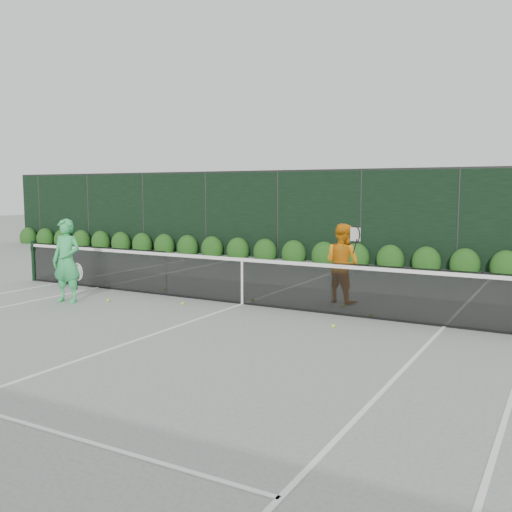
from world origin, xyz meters
The scene contains 8 objects.
ground centered at (0.00, 0.00, 0.00)m, with size 80.00×80.00×0.00m, color gray.
tennis_net centered at (-0.02, 0.00, 0.53)m, with size 12.90×0.10×1.07m.
player_woman centered at (-3.39, -1.61, 0.89)m, with size 0.72×0.54×1.78m.
player_man centered at (1.75, 1.23, 0.85)m, with size 0.98×0.87×1.69m.
court_lines centered at (0.00, 0.00, 0.01)m, with size 11.03×23.83×0.01m.
windscreen_fence centered at (0.00, -2.71, 1.51)m, with size 32.00×21.07×3.06m.
hedge_row centered at (0.00, 7.15, 0.23)m, with size 31.66×0.65×0.94m.
tennis_balls centered at (0.15, -0.17, 0.03)m, with size 5.46×1.94×0.07m.
Camera 1 is at (6.00, -10.15, 2.40)m, focal length 40.00 mm.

